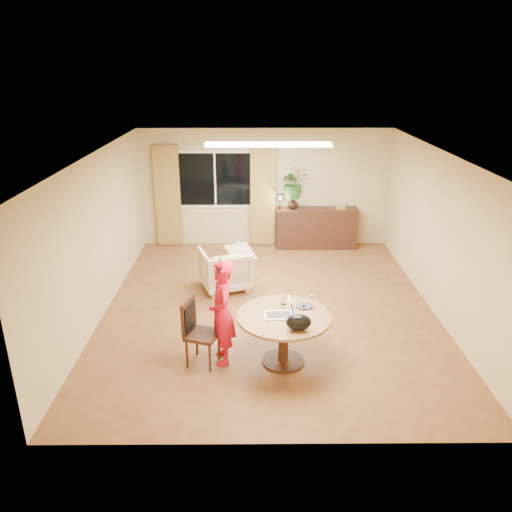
{
  "coord_description": "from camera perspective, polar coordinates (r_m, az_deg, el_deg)",
  "views": [
    {
      "loc": [
        -0.28,
        -7.59,
        3.9
      ],
      "look_at": [
        -0.22,
        -0.2,
        1.03
      ],
      "focal_mm": 35.0,
      "sensor_mm": 36.0,
      "label": 1
    }
  ],
  "objects": [
    {
      "name": "armchair",
      "position": [
        9.13,
        -3.59,
        -1.47
      ],
      "size": [
        1.04,
        1.06,
        0.76
      ],
      "primitive_type": "imported",
      "rotation": [
        0.0,
        0.0,
        3.47
      ],
      "color": "beige",
      "rests_on": "floor"
    },
    {
      "name": "handbag",
      "position": [
        6.37,
        4.9,
        -7.57
      ],
      "size": [
        0.37,
        0.28,
        0.22
      ],
      "primitive_type": null,
      "rotation": [
        0.0,
        0.0,
        0.31
      ],
      "color": "black",
      "rests_on": "dining_table"
    },
    {
      "name": "bouquet",
      "position": [
        10.91,
        4.36,
        8.33
      ],
      "size": [
        0.72,
        0.67,
        0.66
      ],
      "primitive_type": "imported",
      "rotation": [
        0.0,
        0.0,
        0.31
      ],
      "color": "#2D6526",
      "rests_on": "vase"
    },
    {
      "name": "wine_glass",
      "position": [
        6.9,
        6.43,
        -5.24
      ],
      "size": [
        0.08,
        0.08,
        0.22
      ],
      "primitive_type": null,
      "rotation": [
        0.0,
        0.0,
        0.0
      ],
      "color": "white",
      "rests_on": "dining_table"
    },
    {
      "name": "tumbler",
      "position": [
        7.03,
        3.14,
        -5.13
      ],
      "size": [
        0.08,
        0.08,
        0.1
      ],
      "primitive_type": null,
      "rotation": [
        0.0,
        0.0,
        -0.1
      ],
      "color": "white",
      "rests_on": "dining_table"
    },
    {
      "name": "wall_left",
      "position": [
        8.4,
        -17.53,
        2.2
      ],
      "size": [
        0.0,
        6.5,
        6.5
      ],
      "primitive_type": "plane",
      "rotation": [
        1.57,
        0.0,
        1.57
      ],
      "color": "tan",
      "rests_on": "floor"
    },
    {
      "name": "floor",
      "position": [
        8.54,
        1.51,
        -5.93
      ],
      "size": [
        6.5,
        6.5,
        0.0
      ],
      "primitive_type": "plane",
      "color": "brown",
      "rests_on": "ground"
    },
    {
      "name": "pot_lid",
      "position": [
        6.99,
        5.5,
        -5.65
      ],
      "size": [
        0.29,
        0.29,
        0.04
      ],
      "primitive_type": null,
      "rotation": [
        0.0,
        0.0,
        0.34
      ],
      "color": "white",
      "rests_on": "dining_table"
    },
    {
      "name": "book_stack",
      "position": [
        11.18,
        9.64,
        5.58
      ],
      "size": [
        0.25,
        0.21,
        0.09
      ],
      "primitive_type": null,
      "rotation": [
        0.0,
        0.0,
        -0.26
      ],
      "color": "#91674A",
      "rests_on": "sideboard"
    },
    {
      "name": "throw",
      "position": [
        8.97,
        -1.78,
        0.86
      ],
      "size": [
        0.63,
        0.68,
        0.03
      ],
      "primitive_type": null,
      "rotation": [
        0.0,
        0.0,
        0.4
      ],
      "color": "beige",
      "rests_on": "armchair"
    },
    {
      "name": "ceiling",
      "position": [
        7.71,
        1.69,
        11.53
      ],
      "size": [
        6.5,
        6.5,
        0.0
      ],
      "primitive_type": "plane",
      "rotation": [
        3.14,
        0.0,
        0.0
      ],
      "color": "white",
      "rests_on": "wall_back"
    },
    {
      "name": "ceiling_panel",
      "position": [
        8.9,
        1.41,
        12.61
      ],
      "size": [
        2.2,
        0.35,
        0.05
      ],
      "primitive_type": "cube",
      "color": "white",
      "rests_on": "ceiling"
    },
    {
      "name": "dining_table",
      "position": [
        6.83,
        3.2,
        -7.93
      ],
      "size": [
        1.28,
        1.28,
        0.73
      ],
      "color": "brown",
      "rests_on": "floor"
    },
    {
      "name": "wall_right",
      "position": [
        8.58,
        20.3,
        2.25
      ],
      "size": [
        0.0,
        6.5,
        6.5
      ],
      "primitive_type": "plane",
      "rotation": [
        1.57,
        0.0,
        -1.57
      ],
      "color": "tan",
      "rests_on": "floor"
    },
    {
      "name": "window",
      "position": [
        11.12,
        -4.7,
        8.71
      ],
      "size": [
        1.7,
        0.03,
        1.3
      ],
      "color": "white",
      "rests_on": "wall_back"
    },
    {
      "name": "laptop",
      "position": [
        6.68,
        2.58,
        -5.84
      ],
      "size": [
        0.4,
        0.27,
        0.26
      ],
      "primitive_type": null,
      "rotation": [
        0.0,
        0.0,
        0.02
      ],
      "color": "#B7B7BC",
      "rests_on": "dining_table"
    },
    {
      "name": "curtain_right",
      "position": [
        11.1,
        0.78,
        6.87
      ],
      "size": [
        0.55,
        0.08,
        2.25
      ],
      "primitive_type": "cube",
      "color": "olive",
      "rests_on": "wall_back"
    },
    {
      "name": "sideboard",
      "position": [
        11.24,
        6.91,
        3.2
      ],
      "size": [
        1.79,
        0.44,
        0.89
      ],
      "primitive_type": "cube",
      "color": "black",
      "rests_on": "floor"
    },
    {
      "name": "child",
      "position": [
        6.8,
        -3.9,
        -6.49
      ],
      "size": [
        0.6,
        0.45,
        1.48
      ],
      "primitive_type": "imported",
      "rotation": [
        0.0,
        0.0,
        -1.39
      ],
      "color": "#B8130E",
      "rests_on": "floor"
    },
    {
      "name": "curtain_left",
      "position": [
        11.25,
        -10.05,
        6.75
      ],
      "size": [
        0.55,
        0.08,
        2.25
      ],
      "primitive_type": "cube",
      "color": "olive",
      "rests_on": "wall_back"
    },
    {
      "name": "vase",
      "position": [
        11.02,
        4.2,
        6.03
      ],
      "size": [
        0.28,
        0.28,
        0.25
      ],
      "primitive_type": "imported",
      "rotation": [
        0.0,
        0.0,
        0.22
      ],
      "color": "black",
      "rests_on": "sideboard"
    },
    {
      "name": "desk_lamp",
      "position": [
        10.94,
        2.76,
        6.25
      ],
      "size": [
        0.18,
        0.18,
        0.36
      ],
      "primitive_type": null,
      "rotation": [
        0.0,
        0.0,
        0.27
      ],
      "color": "black",
      "rests_on": "sideboard"
    },
    {
      "name": "dining_chair",
      "position": [
        6.89,
        -6.15,
        -8.74
      ],
      "size": [
        0.56,
        0.53,
        0.94
      ],
      "primitive_type": null,
      "rotation": [
        0.0,
        0.0,
        -0.3
      ],
      "color": "black",
      "rests_on": "floor"
    },
    {
      "name": "wall_back",
      "position": [
        11.15,
        1.03,
        7.77
      ],
      "size": [
        5.5,
        0.0,
        5.5
      ],
      "primitive_type": "plane",
      "rotation": [
        1.57,
        0.0,
        0.0
      ],
      "color": "tan",
      "rests_on": "floor"
    }
  ]
}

